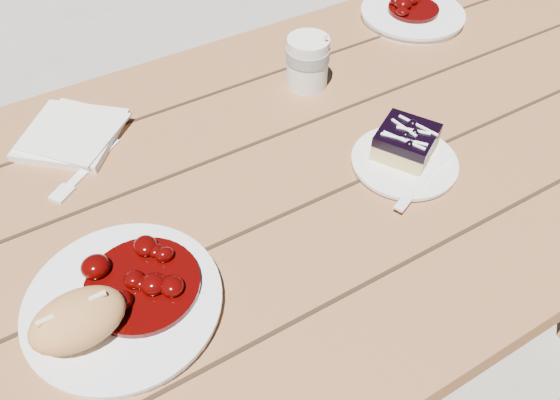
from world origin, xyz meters
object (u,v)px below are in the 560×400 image
second_plate (412,15)px  dessert_plate (404,163)px  main_plate (124,303)px  coffee_cup (308,62)px  picnic_table (216,265)px  bread_roll (78,320)px  blueberry_cake (406,142)px

second_plate → dessert_plate: bearing=-131.3°
main_plate → coffee_cup: bearing=32.1°
picnic_table → bread_roll: size_ratio=17.48×
blueberry_cake → coffee_cup: 0.25m
main_plate → second_plate: size_ratio=1.13×
second_plate → blueberry_cake: bearing=-131.6°
picnic_table → dessert_plate: dessert_plate is taller
picnic_table → main_plate: 0.26m
main_plate → blueberry_cake: (0.49, 0.04, 0.03)m
main_plate → bread_roll: (-0.05, -0.02, 0.04)m
blueberry_cake → picnic_table: bearing=137.0°
main_plate → coffee_cup: size_ratio=2.59×
bread_roll → coffee_cup: 0.60m
picnic_table → coffee_cup: 0.40m
bread_roll → second_plate: (0.84, 0.40, -0.04)m
picnic_table → dessert_plate: 0.36m
main_plate → picnic_table: bearing=33.3°
picnic_table → second_plate: (0.62, 0.27, 0.17)m
main_plate → dessert_plate: (0.48, 0.02, -0.00)m
dessert_plate → picnic_table: bearing=164.4°
picnic_table → main_plate: main_plate is taller
coffee_cup → second_plate: coffee_cup is taller
blueberry_cake → second_plate: (0.30, 0.34, -0.03)m
main_plate → bread_roll: bread_roll is taller
blueberry_cake → second_plate: 0.45m
bread_roll → coffee_cup: coffee_cup is taller
bread_roll → second_plate: 0.93m
blueberry_cake → second_plate: blueberry_cake is taller
bread_roll → second_plate: bread_roll is taller
main_plate → blueberry_cake: blueberry_cake is taller
blueberry_cake → bread_roll: bearing=155.9°
main_plate → bread_roll: 0.07m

